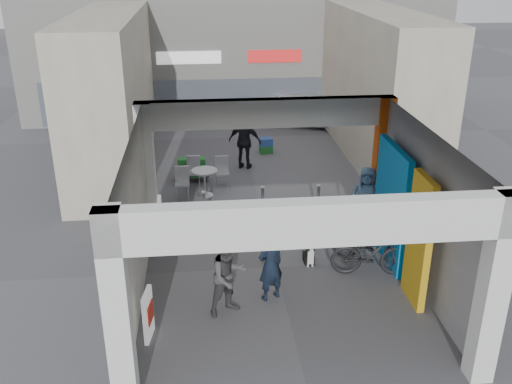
{
  "coord_description": "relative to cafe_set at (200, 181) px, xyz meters",
  "views": [
    {
      "loc": [
        -1.61,
        -11.45,
        6.87
      ],
      "look_at": [
        -0.37,
        1.0,
        1.5
      ],
      "focal_mm": 40.0,
      "sensor_mm": 36.0,
      "label": 1
    }
  ],
  "objects": [
    {
      "name": "bollard_left",
      "position": [
        0.08,
        -2.23,
        0.12
      ],
      "size": [
        0.09,
        0.09,
        0.93
      ],
      "primitive_type": "cylinder",
      "color": "gray",
      "rests_on": "ground"
    },
    {
      "name": "advert_board_near",
      "position": [
        -1.05,
        -7.01,
        0.16
      ],
      "size": [
        0.17,
        0.56,
        1.0
      ],
      "rotation": [
        0.0,
        0.0,
        -0.15
      ],
      "color": "white",
      "rests_on": "ground"
    },
    {
      "name": "man_elderly",
      "position": [
        4.3,
        -2.86,
        0.51
      ],
      "size": [
        0.96,
        0.76,
        1.71
      ],
      "primitive_type": "imported",
      "rotation": [
        0.0,
        0.0,
        -0.29
      ],
      "color": "#50759C",
      "rests_on": "ground"
    },
    {
      "name": "white_van",
      "position": [
        4.41,
        6.82,
        0.33
      ],
      "size": [
        4.31,
        3.07,
        1.36
      ],
      "primitive_type": "imported",
      "rotation": [
        0.0,
        0.0,
        1.16
      ],
      "color": "silver",
      "rests_on": "ground"
    },
    {
      "name": "arcade_canopy",
      "position": [
        2.24,
        -5.51,
        1.95
      ],
      "size": [
        6.4,
        6.45,
        6.4
      ],
      "color": "silver",
      "rests_on": "ground"
    },
    {
      "name": "bicycle_front",
      "position": [
        3.95,
        -4.68,
        0.14
      ],
      "size": [
        1.97,
        1.44,
        0.99
      ],
      "primitive_type": "imported",
      "rotation": [
        0.0,
        0.0,
        1.1
      ],
      "color": "black",
      "rests_on": "ground"
    },
    {
      "name": "ground",
      "position": [
        1.7,
        -4.68,
        -0.35
      ],
      "size": [
        90.0,
        90.0,
        0.0
      ],
      "primitive_type": "plane",
      "color": "#545459",
      "rests_on": "ground"
    },
    {
      "name": "bicycle_rear",
      "position": [
        3.79,
        -5.2,
        0.2
      ],
      "size": [
        1.87,
        0.75,
        1.09
      ],
      "primitive_type": "imported",
      "rotation": [
        0.0,
        0.0,
        1.43
      ],
      "color": "black",
      "rests_on": "ground"
    },
    {
      "name": "crate_stack",
      "position": [
        2.4,
        3.4,
        -0.07
      ],
      "size": [
        0.48,
        0.39,
        0.56
      ],
      "rotation": [
        0.0,
        0.0,
        0.1
      ],
      "color": "#1B5F26",
      "rests_on": "ground"
    },
    {
      "name": "cafe_set",
      "position": [
        0.0,
        0.0,
        0.0
      ],
      "size": [
        1.63,
        1.32,
        0.99
      ],
      "rotation": [
        0.0,
        0.0,
        0.35
      ],
      "color": "#A8A8AD",
      "rests_on": "ground"
    },
    {
      "name": "man_crates",
      "position": [
        1.52,
        1.91,
        0.6
      ],
      "size": [
        1.2,
        0.84,
        1.9
      ],
      "primitive_type": "imported",
      "rotation": [
        0.0,
        0.0,
        2.76
      ],
      "color": "black",
      "rests_on": "ground"
    },
    {
      "name": "far_building",
      "position": [
        1.7,
        9.31,
        3.64
      ],
      "size": [
        18.0,
        4.08,
        8.0
      ],
      "color": "silver",
      "rests_on": "ground"
    },
    {
      "name": "man_with_dog",
      "position": [
        1.41,
        -5.94,
        0.45
      ],
      "size": [
        0.69,
        0.6,
        1.6
      ],
      "primitive_type": "imported",
      "rotation": [
        0.0,
        0.0,
        3.6
      ],
      "color": "black",
      "rests_on": "ground"
    },
    {
      "name": "border_collie",
      "position": [
        2.5,
        -4.63,
        -0.1
      ],
      "size": [
        0.23,
        0.46,
        0.63
      ],
      "rotation": [
        0.0,
        0.0,
        0.04
      ],
      "color": "black",
      "rests_on": "ground"
    },
    {
      "name": "bollard_right",
      "position": [
        3.19,
        -2.14,
        0.13
      ],
      "size": [
        0.09,
        0.09,
        0.95
      ],
      "primitive_type": "cylinder",
      "color": "gray",
      "rests_on": "ground"
    },
    {
      "name": "bollard_center",
      "position": [
        1.66,
        -2.15,
        0.14
      ],
      "size": [
        0.09,
        0.09,
        0.98
      ],
      "primitive_type": "cylinder",
      "color": "gray",
      "rests_on": "ground"
    },
    {
      "name": "man_back_turned",
      "position": [
        0.51,
        -6.35,
        0.49
      ],
      "size": [
        1.02,
        0.95,
        1.68
      ],
      "primitive_type": "imported",
      "rotation": [
        0.0,
        0.0,
        0.49
      ],
      "color": "#3F3F42",
      "rests_on": "ground"
    },
    {
      "name": "advert_board_far",
      "position": [
        -1.05,
        -2.72,
        0.16
      ],
      "size": [
        0.12,
        0.55,
        1.0
      ],
      "rotation": [
        0.0,
        0.0,
        0.04
      ],
      "color": "white",
      "rests_on": "ground"
    },
    {
      "name": "plaza_bldg_right",
      "position": [
        6.2,
        2.82,
        2.15
      ],
      "size": [
        2.0,
        9.0,
        5.0
      ],
      "primitive_type": "cube",
      "color": "#BFB69E",
      "rests_on": "ground"
    },
    {
      "name": "plaza_bldg_left",
      "position": [
        -2.8,
        2.82,
        2.15
      ],
      "size": [
        2.0,
        9.0,
        5.0
      ],
      "primitive_type": "cube",
      "color": "#BFB69E",
      "rests_on": "ground"
    },
    {
      "name": "produce_stand",
      "position": [
        -0.26,
        0.97,
        -0.07
      ],
      "size": [
        1.06,
        0.58,
        0.7
      ],
      "rotation": [
        0.0,
        0.0,
        0.11
      ],
      "color": "black",
      "rests_on": "ground"
    }
  ]
}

